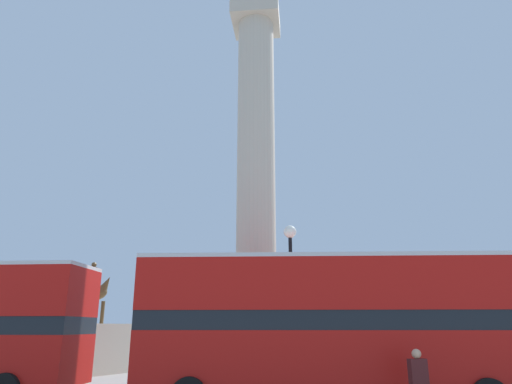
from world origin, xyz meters
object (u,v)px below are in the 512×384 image
Objects in this scene: monument_column at (256,216)px; street_lamp at (291,286)px; equestrian_statue at (86,343)px; bus_c at (329,323)px; pedestrian_near_lamp at (419,382)px.

monument_column reaches higher than street_lamp.
monument_column reaches higher than equestrian_statue.
bus_c is at bearing -15.28° from equestrian_statue.
monument_column reaches higher than bus_c.
pedestrian_near_lamp is (3.18, -4.92, -2.73)m from street_lamp.
bus_c is at bearing -66.32° from street_lamp.
street_lamp is at bearing -9.30° from equestrian_statue.
bus_c reaches higher than pedestrian_near_lamp.
pedestrian_near_lamp is (2.00, -2.23, -1.42)m from bus_c.
monument_column is 11.47× the size of pedestrian_near_lamp.
monument_column is at bearing 110.44° from bus_c.
pedestrian_near_lamp is at bearing -61.02° from monument_column.
equestrian_statue is (-12.21, 9.75, -0.93)m from bus_c.
street_lamp is 6.47m from pedestrian_near_lamp.
pedestrian_near_lamp is at bearing -16.81° from equestrian_statue.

